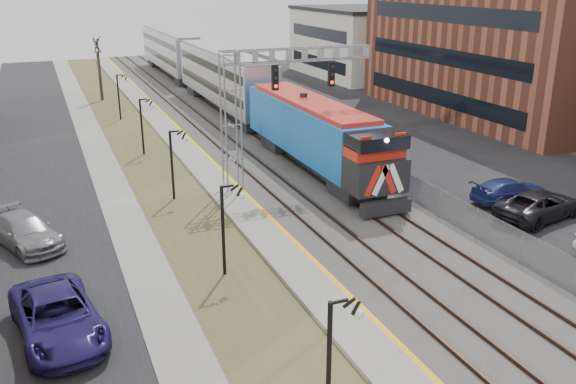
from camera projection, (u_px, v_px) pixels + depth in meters
street_west at (31, 179)px, 37.94m from camera, size 7.00×120.00×0.04m
sidewalk at (105, 171)px, 39.53m from camera, size 2.00×120.00×0.08m
grass_median at (152, 166)px, 40.60m from camera, size 4.00×120.00×0.06m
platform at (196, 160)px, 41.64m from camera, size 2.00×120.00×0.24m
ballast_bed at (264, 153)px, 43.43m from camera, size 8.00×120.00×0.20m
parking_lot at (408, 138)px, 47.73m from camera, size 16.00×120.00×0.04m
platform_edge at (208, 157)px, 41.91m from camera, size 0.24×120.00×0.01m
track_near at (238, 153)px, 42.66m from camera, size 1.58×120.00×0.15m
track_far at (284, 148)px, 43.90m from camera, size 1.58×120.00×0.15m
train at (213, 75)px, 59.39m from camera, size 3.00×63.05×5.33m
signal_gantry at (259, 95)px, 34.49m from camera, size 9.00×1.07×8.15m
lampposts at (221, 229)px, 25.35m from camera, size 0.14×62.14×4.00m
fence at (318, 137)px, 44.69m from camera, size 0.04×120.00×1.60m
bare_trees at (6, 125)px, 40.04m from camera, size 12.30×42.30×5.95m
car_lot_c at (539, 206)px, 31.57m from camera, size 5.65×3.51×1.46m
car_lot_d at (510, 191)px, 33.86m from camera, size 4.60×1.91×1.33m
car_lot_e at (371, 140)px, 44.60m from camera, size 4.11×2.83×1.30m
car_lot_f at (320, 111)px, 53.73m from camera, size 5.05×2.72×1.58m
car_street_a at (58, 318)px, 21.07m from camera, size 3.44×5.98×1.57m
car_street_b at (25, 232)px, 28.33m from camera, size 3.84×5.36×1.44m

